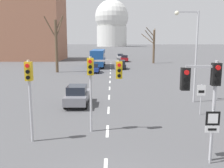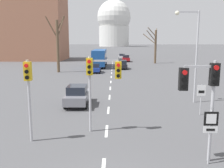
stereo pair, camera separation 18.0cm
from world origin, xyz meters
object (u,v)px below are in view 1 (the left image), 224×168
object	(u,v)px
traffic_signal_centre_tall	(100,75)
traffic_signal_near_left	(28,85)
street_lamp_right	(191,47)
sedan_far_left	(120,65)
sedan_near_right	(123,58)
sedan_near_left	(119,56)
sedan_far_right	(93,68)
traffic_signal_near_right	(203,86)
route_sign_post	(211,128)
sedan_mid_centre	(76,95)
speed_limit_sign	(200,94)
city_bus	(97,57)

from	to	relation	value
traffic_signal_centre_tall	traffic_signal_near_left	world-z (taller)	traffic_signal_centre_tall
street_lamp_right	sedan_far_left	world-z (taller)	street_lamp_right
sedan_near_right	sedan_near_left	bearing A→B (deg)	94.59
street_lamp_right	sedan_far_right	size ratio (longest dim) A/B	1.96
traffic_signal_near_right	sedan_far_right	world-z (taller)	traffic_signal_near_right
sedan_far_left	traffic_signal_near_right	bearing A→B (deg)	-86.64
route_sign_post	sedan_far_right	size ratio (longest dim) A/B	0.61
route_sign_post	sedan_near_right	xyz separation A→B (m)	(-1.10, 54.36, -0.76)
traffic_signal_near_right	street_lamp_right	world-z (taller)	street_lamp_right
sedan_far_left	sedan_mid_centre	bearing A→B (deg)	-99.55
traffic_signal_near_left	speed_limit_sign	world-z (taller)	traffic_signal_near_left
street_lamp_right	sedan_near_right	bearing A→B (deg)	94.74
street_lamp_right	city_bus	distance (m)	31.78
sedan_far_left	sedan_near_left	bearing A→B (deg)	88.55
street_lamp_right	sedan_near_left	size ratio (longest dim) A/B	1.84
sedan_far_left	sedan_near_right	bearing A→B (deg)	85.24
street_lamp_right	sedan_near_left	bearing A→B (deg)	94.71
traffic_signal_centre_tall	speed_limit_sign	size ratio (longest dim) A/B	1.98
traffic_signal_near_left	route_sign_post	xyz separation A→B (m)	(8.46, -2.43, -1.41)
traffic_signal_near_left	sedan_near_right	size ratio (longest dim) A/B	0.97
traffic_signal_near_right	street_lamp_right	xyz separation A→B (m)	(2.82, 10.79, 1.41)
sedan_near_left	speed_limit_sign	bearing A→B (deg)	-85.97
sedan_near_right	sedan_mid_centre	world-z (taller)	sedan_near_right
traffic_signal_near_left	traffic_signal_near_right	bearing A→B (deg)	-14.73
traffic_signal_centre_tall	sedan_near_right	distance (m)	50.65
traffic_signal_near_right	sedan_mid_centre	bearing A→B (deg)	124.80
sedan_mid_centre	traffic_signal_near_right	bearing A→B (deg)	-55.20
traffic_signal_near_right	traffic_signal_near_left	size ratio (longest dim) A/B	1.03
sedan_far_left	speed_limit_sign	bearing A→B (deg)	-81.24
speed_limit_sign	traffic_signal_near_right	bearing A→B (deg)	-109.27
sedan_near_left	city_bus	world-z (taller)	city_bus
sedan_near_left	sedan_near_right	xyz separation A→B (m)	(0.75, -9.30, 0.08)
city_bus	traffic_signal_near_right	bearing A→B (deg)	-80.62
traffic_signal_near_left	sedan_far_right	xyz separation A→B (m)	(1.15, 29.10, -2.24)
sedan_mid_centre	traffic_signal_centre_tall	bearing A→B (deg)	-70.03
sedan_near_left	sedan_mid_centre	xyz separation A→B (m)	(-5.26, -53.62, 0.05)
speed_limit_sign	sedan_far_right	bearing A→B (deg)	111.29
sedan_near_right	sedan_far_left	size ratio (longest dim) A/B	1.01
sedan_near_left	street_lamp_right	bearing A→B (deg)	-85.29
traffic_signal_near_right	sedan_near_left	world-z (taller)	traffic_signal_near_right
traffic_signal_near_right	sedan_mid_centre	xyz separation A→B (m)	(-6.77, 9.75, -2.52)
traffic_signal_near_right	sedan_far_left	distance (m)	37.23
traffic_signal_near_right	sedan_near_right	world-z (taller)	traffic_signal_near_right
traffic_signal_near_left	sedan_near_right	distance (m)	52.49
speed_limit_sign	sedan_near_right	bearing A→B (deg)	93.92
sedan_mid_centre	city_bus	distance (m)	31.25
sedan_far_left	street_lamp_right	bearing A→B (deg)	-79.23
sedan_near_right	traffic_signal_near_left	bearing A→B (deg)	-98.08
route_sign_post	street_lamp_right	xyz separation A→B (m)	(2.49, 11.08, 3.14)
speed_limit_sign	sedan_far_right	world-z (taller)	speed_limit_sign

